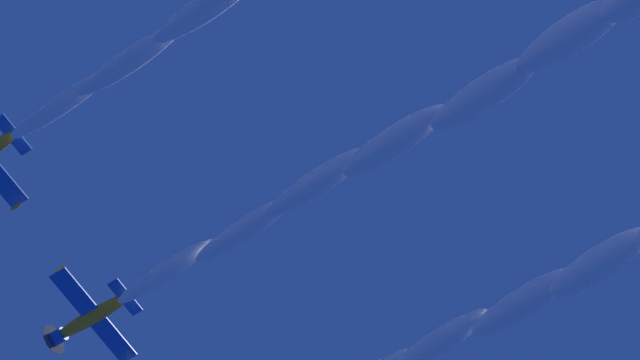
# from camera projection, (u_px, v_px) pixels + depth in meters

# --- Properties ---
(airplane_right_wingman) EXTENTS (7.35, 8.16, 2.40)m
(airplane_right_wingman) POSITION_uv_depth(u_px,v_px,m) (90.00, 318.00, 69.73)
(airplane_right_wingman) COLOR orange
(smoke_trail_right_wingman) EXTENTS (49.09, 3.20, 6.97)m
(smoke_trail_right_wingman) POSITION_uv_depth(u_px,v_px,m) (524.00, 63.00, 61.22)
(smoke_trail_right_wingman) COLOR white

